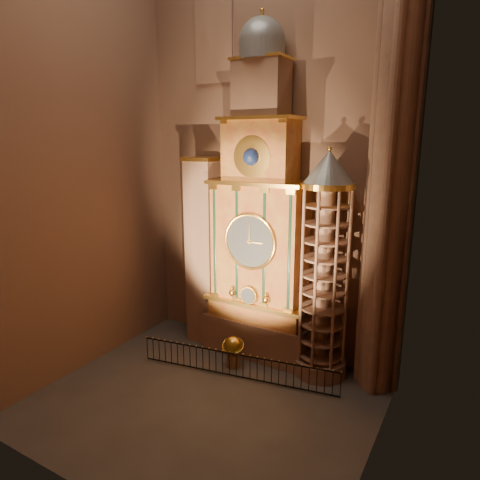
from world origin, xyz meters
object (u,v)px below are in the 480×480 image
Objects in this scene: astronomical_clock at (260,230)px; celestial_globe at (233,349)px; portrait_tower at (204,251)px; iron_railing at (236,365)px; stair_turret at (324,269)px.

astronomical_clock reaches higher than celestial_globe.
portrait_tower is at bearing 179.71° from astronomical_clock.
celestial_globe is 1.13m from iron_railing.
portrait_tower is 6.40m from iron_railing.
astronomical_clock is at bearing 95.11° from iron_railing.
stair_turret is (3.50, -0.26, -1.41)m from astronomical_clock.
stair_turret is 6.75× the size of celestial_globe.
iron_railing is at bearing -142.85° from stair_turret.
astronomical_clock is at bearing 175.70° from stair_turret.
astronomical_clock is 10.44× the size of celestial_globe.
portrait_tower is (-3.40, 0.02, -1.53)m from astronomical_clock.
astronomical_clock is 3.78m from stair_turret.
stair_turret is 1.12× the size of iron_railing.
stair_turret is 6.06m from celestial_globe.
celestial_globe is (2.96, -1.90, -4.19)m from portrait_tower.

